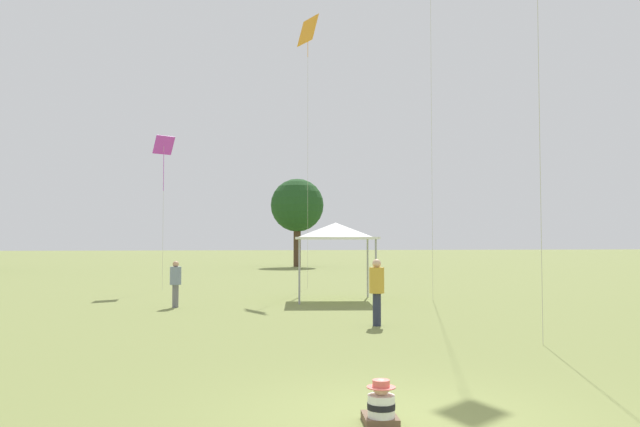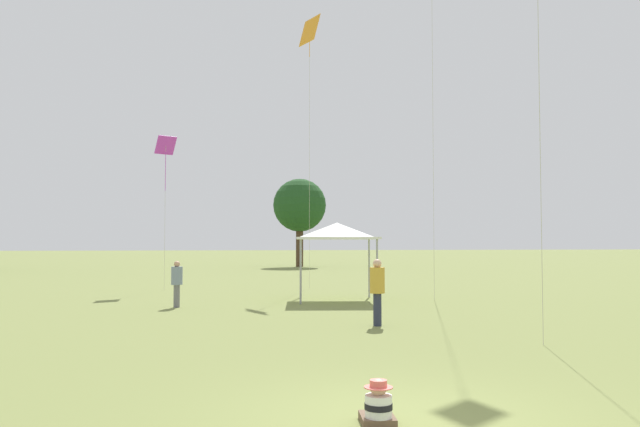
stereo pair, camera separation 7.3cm
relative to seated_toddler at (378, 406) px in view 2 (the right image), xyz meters
The scene contains 8 objects.
ground_plane 0.45m from the seated_toddler, 23.43° to the left, with size 300.00×300.00×0.00m, color olive.
seated_toddler is the anchor object (origin of this frame).
person_standing_3 14.43m from the seated_toddler, 103.80° to the left, with size 0.53×0.53×1.55m.
person_standing_4 8.83m from the seated_toddler, 76.20° to the left, with size 0.54×0.54×1.74m.
canopy_tent 15.92m from the seated_toddler, 81.66° to the left, with size 3.34×3.34×2.90m.
kite_0 22.96m from the seated_toddler, 101.94° to the left, with size 1.01×0.85×6.99m.
kite_3 24.75m from the seated_toddler, 84.57° to the left, with size 0.91×1.39×12.92m.
distant_tree_0 47.31m from the seated_toddler, 84.44° to the left, with size 4.64×4.64×7.71m.
Camera 2 is at (-2.18, -7.54, 2.20)m, focal length 35.00 mm.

